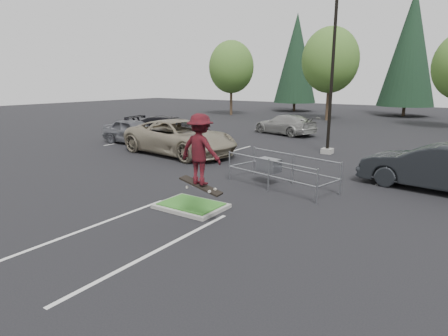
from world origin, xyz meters
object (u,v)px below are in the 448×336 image
Objects in this scene: car_l_grey at (134,131)px; car_l_black at (170,129)px; car_r_charc at (436,167)px; light_pole at (332,73)px; conif_a at (296,59)px; decid_a at (231,69)px; car_far_silver at (286,124)px; car_l_tan at (180,137)px; skateboarder at (200,150)px; cart_corral at (272,166)px; conif_b at (410,48)px; decid_b at (330,62)px.

car_l_black is at bearing -36.91° from car_l_grey.
car_r_charc reaches higher than car_l_grey.
conif_a is at bearing 117.38° from light_pole.
decid_a reaches higher than car_l_grey.
car_far_silver is (9.00, -22.00, -6.32)m from conif_a.
car_l_black is (-3.48, 2.97, -0.10)m from car_l_tan.
decid_a is at bearing -58.76° from skateboarder.
car_l_black is at bearing -169.05° from light_pole.
cart_corral is 2.05× the size of skateboarder.
car_r_charc is (20.50, -33.00, -6.18)m from conif_a.
conif_b is at bearing -161.89° from car_r_charc.
light_pole is 2.16× the size of cart_corral.
car_l_grey is 0.88× the size of car_r_charc.
car_l_grey is at bearing -103.73° from decid_b.
conif_b reaches higher than decid_a.
light_pole is at bearing -88.99° from conif_b.
decid_b reaches higher than decid_a.
car_l_tan is at bearing -144.46° from light_pole.
decid_a is at bearing 135.75° from light_pole.
decid_b is 1.74× the size of car_r_charc.
cart_corral is at bearing 39.71° from car_far_silver.
light_pole is at bearing -122.68° from car_r_charc.
car_l_black is 16.74m from car_r_charc.
car_far_silver is at bearing -45.25° from car_l_black.
decid_b is at bearing 5.75° from car_l_tan.
conif_a is 30.93m from car_l_black.
light_pole is at bearing -44.25° from decid_a.
conif_b is at bearing -88.86° from skateboarder.
decid_b reaches higher than car_l_grey.
light_pole is 13.17m from car_l_grey.
cart_corral is at bearing -104.40° from car_l_tan.
conif_a reaches higher than car_l_black.
light_pole is 8.97m from car_far_silver.
conif_b reaches higher than conif_a.
decid_b is 24.07m from car_l_tan.
skateboarder reaches higher than car_l_grey.
car_r_charc is (24.51, -23.03, -4.67)m from decid_a.
car_far_silver is (6.50, 9.93, -0.05)m from car_l_grey.
conif_a reaches higher than decid_a.
decid_a is at bearing -149.83° from conif_b.
car_l_tan is at bearing -46.61° from skateboarder.
conif_a is 2.13× the size of car_l_black.
conif_b is at bearing -17.78° from car_l_grey.
car_r_charc is at bearing -58.15° from conif_a.
light_pole reaches higher than car_l_black.
light_pole is 1.83× the size of car_r_charc.
car_l_tan is (-0.49, -23.53, -5.05)m from decid_b.
car_r_charc is (12.51, -23.53, -5.13)m from decid_b.
cart_corral is at bearing -88.61° from conif_b.
decid_a is 36.65m from skateboarder.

